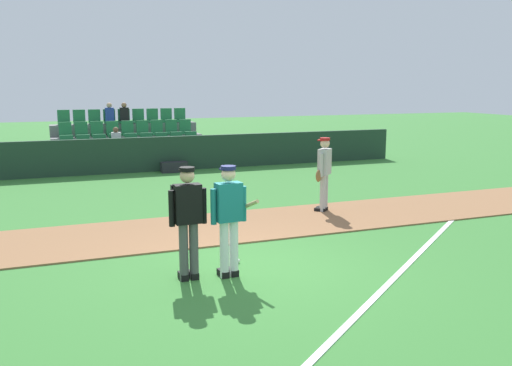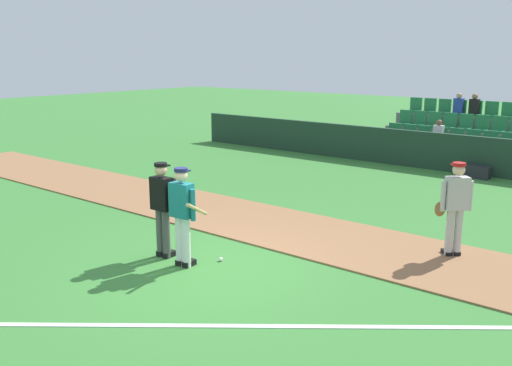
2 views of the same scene
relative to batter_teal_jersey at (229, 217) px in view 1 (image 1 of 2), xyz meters
name	(u,v)px [view 1 (image 1 of 2)]	position (x,y,z in m)	size (l,w,h in m)	color
ground_plane	(244,269)	(0.33, 0.25, -0.97)	(80.00, 80.00, 0.00)	#387A33
infield_dirt_path	(201,229)	(0.33, 2.88, -0.95)	(28.00, 2.55, 0.03)	#936642
foul_line_chalk	(415,257)	(3.33, -0.25, -0.96)	(12.00, 0.10, 0.01)	white
dugout_fence	(137,155)	(0.33, 11.04, -0.37)	(20.00, 0.16, 1.19)	#1E3828
stadium_bleachers	(129,149)	(0.32, 12.92, -0.35)	(5.55, 2.95, 2.30)	slate
batter_teal_jersey	(229,217)	(0.00, 0.00, 0.00)	(0.71, 0.76, 1.76)	white
umpire_home_plate	(188,216)	(-0.62, 0.11, 0.03)	(0.59, 0.31, 1.76)	#4C4C4C
runner_grey_jersey	(324,172)	(3.47, 3.43, -0.01)	(0.57, 0.50, 1.76)	#B2B2B2
baseball	(238,261)	(0.34, 0.58, -0.93)	(0.07, 0.07, 0.07)	white
equipment_bag	(174,167)	(1.51, 10.59, -0.79)	(0.90, 0.36, 0.36)	#232328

